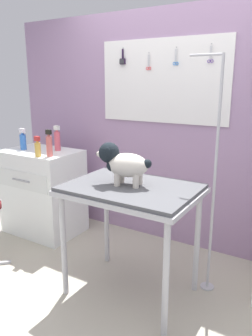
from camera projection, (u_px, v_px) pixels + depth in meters
name	position (u px, v px, depth m)	size (l,w,h in m)	color
ground	(106.00, 309.00, 2.48)	(4.40, 4.00, 0.04)	#B0AA96
rear_wall_panel	(179.00, 130.00, 3.23)	(4.00, 0.11, 2.30)	#9E7DA1
grooming_table	(131.00, 197.00, 2.46)	(0.98, 0.70, 0.89)	#B7B7BC
grooming_arm	(213.00, 188.00, 2.50)	(0.30, 0.11, 1.82)	#B7B7BC
dog	(122.00, 163.00, 2.43)	(0.42, 0.25, 0.31)	silver
counter_left	(43.00, 192.00, 3.63)	(0.80, 0.58, 0.92)	white
spray_bottle_short	(49.00, 145.00, 3.22)	(0.06, 0.06, 0.26)	#CD625D
conditioner_bottle	(38.00, 148.00, 3.21)	(0.06, 0.06, 0.20)	gold
spray_bottle_tall	(23.00, 141.00, 3.55)	(0.07, 0.07, 0.23)	blue
pump_bottle_white	(57.00, 140.00, 3.49)	(0.06, 0.06, 0.26)	#CF5365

